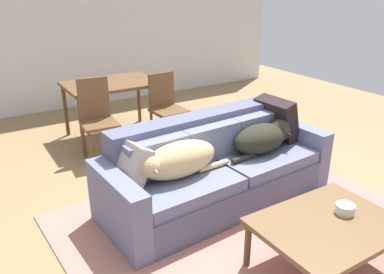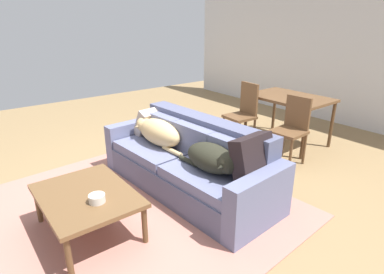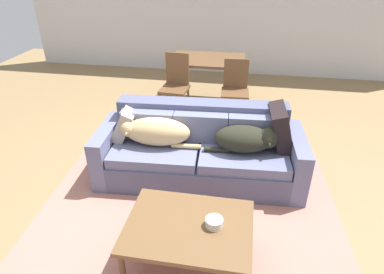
{
  "view_description": "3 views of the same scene",
  "coord_description": "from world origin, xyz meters",
  "views": [
    {
      "loc": [
        -1.74,
        -2.51,
        2.0
      ],
      "look_at": [
        -0.04,
        0.24,
        0.69
      ],
      "focal_mm": 36.29,
      "sensor_mm": 36.0,
      "label": 1
    },
    {
      "loc": [
        2.84,
        -1.83,
        1.89
      ],
      "look_at": [
        0.2,
        0.24,
        0.63
      ],
      "focal_mm": 29.57,
      "sensor_mm": 36.0,
      "label": 2
    },
    {
      "loc": [
        0.66,
        -2.96,
        2.32
      ],
      "look_at": [
        0.14,
        -0.01,
        0.61
      ],
      "focal_mm": 31.22,
      "sensor_mm": 36.0,
      "label": 3
    }
  ],
  "objects": [
    {
      "name": "area_rug",
      "position": [
        0.2,
        -0.7,
        0.01
      ],
      "size": [
        3.18,
        3.37,
        0.01
      ],
      "primitive_type": "cube",
      "rotation": [
        0.0,
        0.0,
        0.06
      ],
      "color": "#B17264",
      "rests_on": "ground"
    },
    {
      "name": "dining_table",
      "position": [
        -0.01,
        2.32,
        0.68
      ],
      "size": [
        1.19,
        0.83,
        0.76
      ],
      "color": "brown",
      "rests_on": "ground"
    },
    {
      "name": "dog_on_left_cushion",
      "position": [
        -0.29,
        0.08,
        0.59
      ],
      "size": [
        0.89,
        0.35,
        0.31
      ],
      "rotation": [
        0.0,
        0.0,
        0.06
      ],
      "color": "tan",
      "rests_on": "couch"
    },
    {
      "name": "dog_on_right_cushion",
      "position": [
        0.7,
        0.11,
        0.58
      ],
      "size": [
        0.77,
        0.38,
        0.29
      ],
      "rotation": [
        0.0,
        0.0,
        0.06
      ],
      "color": "#27271C",
      "rests_on": "couch"
    },
    {
      "name": "bowl_on_coffee_table",
      "position": [
        0.5,
        -1.03,
        0.45
      ],
      "size": [
        0.14,
        0.14,
        0.07
      ],
      "primitive_type": "cylinder",
      "color": "silver",
      "rests_on": "coffee_table"
    },
    {
      "name": "couch",
      "position": [
        0.2,
        0.2,
        0.32
      ],
      "size": [
        2.3,
        1.0,
        0.81
      ],
      "rotation": [
        0.0,
        0.0,
        0.06
      ],
      "color": "#4F536F",
      "rests_on": "ground"
    },
    {
      "name": "back_partition",
      "position": [
        0.0,
        4.0,
        1.35
      ],
      "size": [
        8.0,
        0.12,
        2.7
      ],
      "primitive_type": "cube",
      "color": "silver",
      "rests_on": "ground"
    },
    {
      "name": "dining_chair_near_right",
      "position": [
        0.49,
        1.72,
        0.52
      ],
      "size": [
        0.42,
        0.42,
        0.92
      ],
      "rotation": [
        0.0,
        0.0,
        0.05
      ],
      "color": "brown",
      "rests_on": "ground"
    },
    {
      "name": "throw_pillow_by_left_arm",
      "position": [
        -0.67,
        0.2,
        0.6
      ],
      "size": [
        0.33,
        0.4,
        0.39
      ],
      "primitive_type": "cube",
      "rotation": [
        0.0,
        0.45,
        0.13
      ],
      "color": "#B09F92",
      "rests_on": "couch"
    },
    {
      "name": "throw_pillow_by_right_arm",
      "position": [
        1.05,
        0.31,
        0.64
      ],
      "size": [
        0.3,
        0.47,
        0.48
      ],
      "primitive_type": "cube",
      "rotation": [
        0.0,
        -0.26,
        0.06
      ],
      "color": "black",
      "rests_on": "couch"
    },
    {
      "name": "coffee_table",
      "position": [
        0.3,
        -1.05,
        0.37
      ],
      "size": [
        1.0,
        0.76,
        0.41
      ],
      "color": "brown",
      "rests_on": "ground"
    },
    {
      "name": "ground_plane",
      "position": [
        0.0,
        0.0,
        0.0
      ],
      "size": [
        10.0,
        10.0,
        0.0
      ],
      "primitive_type": "plane",
      "color": "olive"
    },
    {
      "name": "dining_chair_near_left",
      "position": [
        -0.42,
        1.74,
        0.53
      ],
      "size": [
        0.43,
        0.43,
        0.97
      ],
      "rotation": [
        0.0,
        0.0,
        -0.08
      ],
      "color": "brown",
      "rests_on": "ground"
    }
  ]
}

